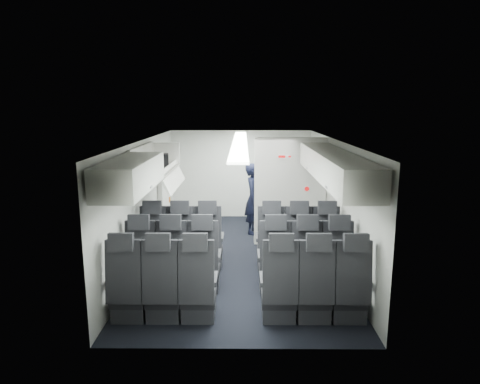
{
  "coord_description": "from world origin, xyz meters",
  "views": [
    {
      "loc": [
        0.06,
        -7.45,
        2.73
      ],
      "look_at": [
        0.0,
        0.4,
        1.15
      ],
      "focal_mm": 32.0,
      "sensor_mm": 36.0,
      "label": 1
    }
  ],
  "objects_px": {
    "seat_row_rear": "(238,291)",
    "galley_unit": "(280,181)",
    "boarding_door": "(164,190)",
    "flight_attendant": "(254,198)",
    "carry_on_bag": "(157,160)",
    "seat_row_mid": "(239,265)",
    "seat_row_front": "(240,246)"
  },
  "relations": [
    {
      "from": "seat_row_front",
      "to": "carry_on_bag",
      "type": "bearing_deg",
      "value": 161.11
    },
    {
      "from": "flight_attendant",
      "to": "carry_on_bag",
      "type": "distance_m",
      "value": 2.59
    },
    {
      "from": "seat_row_rear",
      "to": "seat_row_front",
      "type": "bearing_deg",
      "value": 90.0
    },
    {
      "from": "flight_attendant",
      "to": "carry_on_bag",
      "type": "relative_size",
      "value": 4.05
    },
    {
      "from": "galley_unit",
      "to": "boarding_door",
      "type": "xyz_separation_m",
      "value": [
        -2.59,
        -1.17,
        0.0
      ]
    },
    {
      "from": "seat_row_mid",
      "to": "carry_on_bag",
      "type": "relative_size",
      "value": 8.78
    },
    {
      "from": "seat_row_front",
      "to": "seat_row_mid",
      "type": "xyz_separation_m",
      "value": [
        0.0,
        -0.9,
        0.0
      ]
    },
    {
      "from": "galley_unit",
      "to": "flight_attendant",
      "type": "distance_m",
      "value": 1.33
    },
    {
      "from": "seat_row_rear",
      "to": "boarding_door",
      "type": "bearing_deg",
      "value": 112.87
    },
    {
      "from": "galley_unit",
      "to": "carry_on_bag",
      "type": "distance_m",
      "value": 3.75
    },
    {
      "from": "boarding_door",
      "to": "carry_on_bag",
      "type": "relative_size",
      "value": 4.91
    },
    {
      "from": "seat_row_front",
      "to": "galley_unit",
      "type": "bearing_deg",
      "value": 73.72
    },
    {
      "from": "seat_row_front",
      "to": "carry_on_bag",
      "type": "relative_size",
      "value": 8.78
    },
    {
      "from": "seat_row_front",
      "to": "flight_attendant",
      "type": "bearing_deg",
      "value": 82.32
    },
    {
      "from": "seat_row_rear",
      "to": "boarding_door",
      "type": "distance_m",
      "value": 4.25
    },
    {
      "from": "seat_row_front",
      "to": "boarding_door",
      "type": "distance_m",
      "value": 2.71
    },
    {
      "from": "galley_unit",
      "to": "boarding_door",
      "type": "bearing_deg",
      "value": -155.72
    },
    {
      "from": "galley_unit",
      "to": "carry_on_bag",
      "type": "relative_size",
      "value": 5.01
    },
    {
      "from": "flight_attendant",
      "to": "carry_on_bag",
      "type": "xyz_separation_m",
      "value": [
        -1.72,
        -1.63,
        1.03
      ]
    },
    {
      "from": "seat_row_rear",
      "to": "galley_unit",
      "type": "bearing_deg",
      "value": 79.35
    },
    {
      "from": "boarding_door",
      "to": "galley_unit",
      "type": "bearing_deg",
      "value": 24.28
    },
    {
      "from": "galley_unit",
      "to": "flight_attendant",
      "type": "relative_size",
      "value": 1.24
    },
    {
      "from": "flight_attendant",
      "to": "seat_row_mid",
      "type": "bearing_deg",
      "value": -172.14
    },
    {
      "from": "boarding_door",
      "to": "carry_on_bag",
      "type": "xyz_separation_m",
      "value": [
        0.2,
        -1.59,
        0.84
      ]
    },
    {
      "from": "seat_row_rear",
      "to": "flight_attendant",
      "type": "xyz_separation_m",
      "value": [
        0.29,
        3.92,
        0.36
      ]
    },
    {
      "from": "seat_row_front",
      "to": "seat_row_rear",
      "type": "xyz_separation_m",
      "value": [
        0.0,
        -1.8,
        0.0
      ]
    },
    {
      "from": "seat_row_rear",
      "to": "boarding_door",
      "type": "height_order",
      "value": "boarding_door"
    },
    {
      "from": "boarding_door",
      "to": "flight_attendant",
      "type": "xyz_separation_m",
      "value": [
        1.92,
        0.03,
        -0.19
      ]
    },
    {
      "from": "seat_row_front",
      "to": "carry_on_bag",
      "type": "distance_m",
      "value": 2.06
    },
    {
      "from": "flight_attendant",
      "to": "seat_row_front",
      "type": "bearing_deg",
      "value": -174.41
    },
    {
      "from": "seat_row_mid",
      "to": "flight_attendant",
      "type": "bearing_deg",
      "value": 84.59
    },
    {
      "from": "seat_row_mid",
      "to": "seat_row_rear",
      "type": "xyz_separation_m",
      "value": [
        0.0,
        -0.9,
        0.0
      ]
    }
  ]
}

